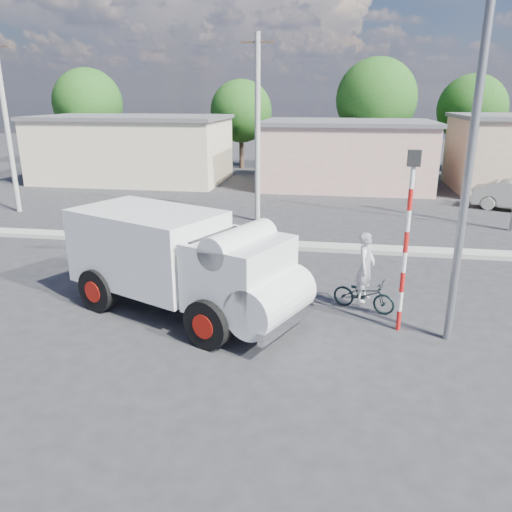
% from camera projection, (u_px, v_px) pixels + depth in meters
% --- Properties ---
extents(ground_plane, '(120.00, 120.00, 0.00)m').
position_uv_depth(ground_plane, '(260.00, 348.00, 11.38)').
color(ground_plane, '#28282A').
rests_on(ground_plane, ground).
extents(median, '(40.00, 0.80, 0.16)m').
position_uv_depth(median, '(293.00, 246.00, 18.86)').
color(median, '#99968E').
rests_on(median, ground).
extents(truck, '(6.76, 4.72, 2.64)m').
position_uv_depth(truck, '(184.00, 261.00, 12.73)').
color(truck, black).
rests_on(truck, ground).
extents(bicycle, '(1.79, 1.17, 0.89)m').
position_uv_depth(bicycle, '(364.00, 295.00, 13.28)').
color(bicycle, black).
rests_on(bicycle, ground).
extents(cyclist, '(0.66, 0.79, 1.85)m').
position_uv_depth(cyclist, '(365.00, 278.00, 13.13)').
color(cyclist, silver).
rests_on(cyclist, ground).
extents(traffic_pole, '(0.28, 0.18, 4.36)m').
position_uv_depth(traffic_pole, '(407.00, 228.00, 11.50)').
color(traffic_pole, red).
rests_on(traffic_pole, ground).
extents(streetlight, '(2.34, 0.22, 9.00)m').
position_uv_depth(streetlight, '(467.00, 123.00, 10.34)').
color(streetlight, slate).
rests_on(streetlight, ground).
extents(building_row, '(37.80, 7.30, 4.44)m').
position_uv_depth(building_row, '(332.00, 152.00, 31.21)').
color(building_row, beige).
rests_on(building_row, ground).
extents(tree_row, '(43.62, 7.43, 8.42)m').
position_uv_depth(tree_row, '(372.00, 103.00, 35.98)').
color(tree_row, '#38281E').
rests_on(tree_row, ground).
extents(utility_poles, '(35.40, 0.24, 8.00)m').
position_uv_depth(utility_poles, '(381.00, 131.00, 20.89)').
color(utility_poles, '#99968E').
rests_on(utility_poles, ground).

